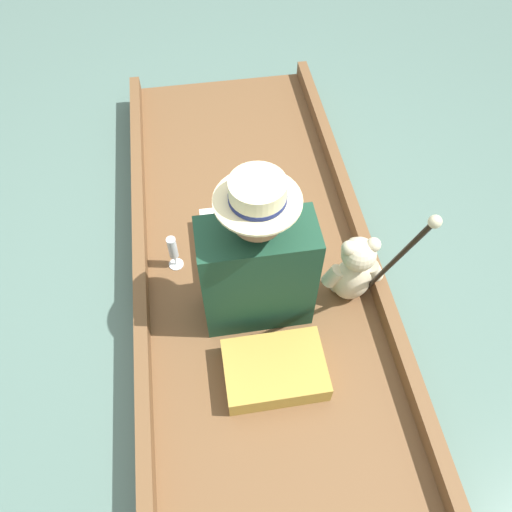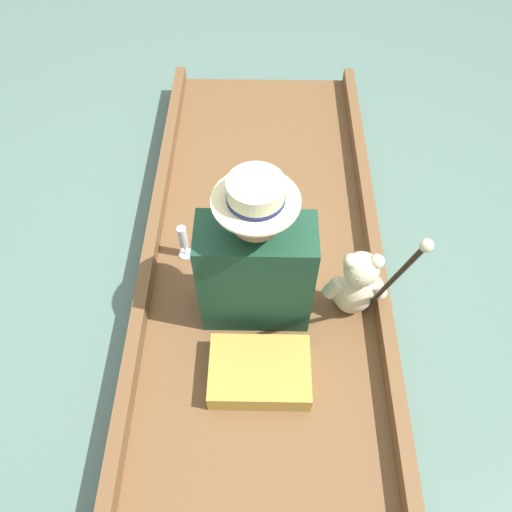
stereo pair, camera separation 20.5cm
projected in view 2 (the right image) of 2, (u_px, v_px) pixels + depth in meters
The scene contains 7 objects.
ground_plane at pixel (262, 289), 2.53m from camera, with size 16.00×16.00×0.00m, color slate.
punt_boat at pixel (262, 282), 2.48m from camera, with size 1.17×3.18×0.20m.
seat_cushion at pixel (260, 372), 2.10m from camera, with size 0.42×0.30×0.11m.
seated_person at pixel (256, 259), 2.13m from camera, with size 0.47×0.72×0.85m.
teddy_bear at pixel (356, 285), 2.18m from camera, with size 0.29×0.17×0.42m.
wine_glass at pixel (183, 239), 2.42m from camera, with size 0.07×0.07×0.21m.
walking_cane at pixel (395, 278), 1.83m from camera, with size 0.04×0.30×0.88m.
Camera 2 is at (-0.01, -1.33, 2.16)m, focal length 35.00 mm.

